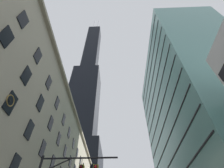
{
  "coord_description": "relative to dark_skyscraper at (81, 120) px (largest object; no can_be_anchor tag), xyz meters",
  "views": [
    {
      "loc": [
        -0.34,
        -9.33,
        1.64
      ],
      "look_at": [
        -1.17,
        14.09,
        26.56
      ],
      "focal_mm": 26.55,
      "sensor_mm": 36.0,
      "label": 1
    }
  ],
  "objects": [
    {
      "name": "dark_skyscraper",
      "position": [
        0.0,
        0.0,
        0.0
      ],
      "size": [
        25.75,
        25.75,
        196.09
      ],
      "color": "black",
      "rests_on": "ground"
    },
    {
      "name": "glass_office_midrise",
      "position": [
        40.39,
        -43.48,
        -30.76
      ],
      "size": [
        16.4,
        37.75,
        51.32
      ],
      "color": "slate",
      "rests_on": "ground"
    }
  ]
}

